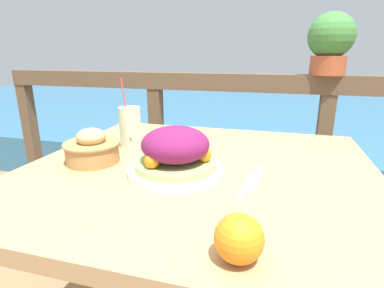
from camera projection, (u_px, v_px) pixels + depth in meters
patio_table at (199, 195)px, 0.93m from camera, size 1.02×0.96×0.75m
railing_fence at (234, 125)px, 1.62m from camera, size 2.80×0.08×0.98m
sea_backdrop at (258, 123)px, 4.08m from camera, size 12.00×4.00×0.34m
salad_plate at (176, 154)px, 0.83m from camera, size 0.27×0.27×0.14m
drink_glass at (130, 127)px, 1.06m from camera, size 0.08×0.08×0.24m
bread_basket at (92, 148)px, 0.92m from camera, size 0.17×0.17×0.11m
potted_plant at (331, 42)px, 1.39m from camera, size 0.21×0.21×0.28m
fork at (248, 184)px, 0.77m from camera, size 0.04×0.18×0.00m
knife at (257, 178)px, 0.81m from camera, size 0.03×0.18×0.00m
orange_near_basket at (239, 238)px, 0.48m from camera, size 0.08×0.08×0.08m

